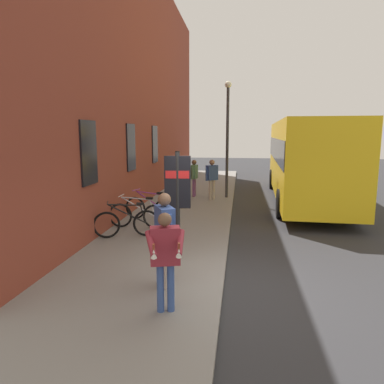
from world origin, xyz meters
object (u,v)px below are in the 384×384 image
bicycle_leaning_wall (150,208)px  pedestrian_by_facade (194,174)px  pedestrian_crossing_street (165,231)px  tourist_with_hotdogs (165,252)px  transit_info_sign (178,189)px  street_lamp (227,129)px  bicycle_nearest_sign (127,223)px  pedestrian_near_bus (212,175)px  bicycle_far_end (138,215)px  city_bus (306,156)px

bicycle_leaning_wall → pedestrian_by_facade: (4.56, -0.84, 0.60)m
pedestrian_crossing_street → tourist_with_hotdogs: pedestrian_crossing_street is taller
transit_info_sign → street_lamp: size_ratio=0.49×
bicycle_nearest_sign → pedestrian_crossing_street: bearing=-150.7°
pedestrian_by_facade → street_lamp: bearing=-92.0°
pedestrian_near_bus → transit_info_sign: bearing=179.0°
bicycle_leaning_wall → street_lamp: street_lamp is taller
bicycle_leaning_wall → transit_info_sign: bearing=-157.0°
bicycle_nearest_sign → pedestrian_by_facade: bearing=-8.6°
bicycle_far_end → transit_info_sign: transit_info_sign is taller
bicycle_nearest_sign → tourist_with_hotdogs: size_ratio=1.07×
transit_info_sign → street_lamp: bearing=-5.1°
bicycle_leaning_wall → street_lamp: (4.51, -2.27, 2.54)m
bicycle_far_end → tourist_with_hotdogs: size_ratio=1.12×
city_bus → bicycle_nearest_sign: bearing=139.3°
bicycle_nearest_sign → bicycle_far_end: same height
bicycle_far_end → city_bus: 8.16m
transit_info_sign → bicycle_nearest_sign: bearing=44.8°
pedestrian_near_bus → bicycle_far_end: bearing=159.7°
bicycle_nearest_sign → pedestrian_by_facade: pedestrian_by_facade is taller
city_bus → street_lamp: (-0.18, 3.30, 1.13)m
bicycle_nearest_sign → transit_info_sign: size_ratio=0.71×
bicycle_leaning_wall → transit_info_sign: size_ratio=0.72×
pedestrian_near_bus → pedestrian_crossing_street: size_ratio=0.97×
bicycle_far_end → street_lamp: street_lamp is taller
transit_info_sign → pedestrian_crossing_street: transit_info_sign is taller
bicycle_leaning_wall → pedestrian_by_facade: size_ratio=1.07×
transit_info_sign → street_lamp: (8.15, -0.73, 1.33)m
bicycle_far_end → street_lamp: (5.50, -2.39, 2.54)m
city_bus → pedestrian_crossing_street: bearing=157.2°
pedestrian_by_facade → pedestrian_near_bus: (-0.69, -0.83, 0.04)m
bicycle_far_end → bicycle_leaning_wall: 1.00m
bicycle_nearest_sign → bicycle_far_end: 0.96m
city_bus → tourist_with_hotdogs: city_bus is taller
bicycle_far_end → tourist_with_hotdogs: tourist_with_hotdogs is taller
bicycle_nearest_sign → tourist_with_hotdogs: 4.34m
pedestrian_by_facade → tourist_with_hotdogs: size_ratio=1.02×
pedestrian_crossing_street → transit_info_sign: bearing=-0.4°
bicycle_leaning_wall → street_lamp: bearing=-26.8°
bicycle_far_end → bicycle_leaning_wall: same height
transit_info_sign → pedestrian_crossing_street: (-1.29, 0.01, -0.54)m
bicycle_far_end → city_bus: (5.68, -5.69, 1.41)m
street_lamp → tourist_with_hotdogs: bearing=177.0°
bicycle_nearest_sign → pedestrian_by_facade: (6.51, -0.98, 0.60)m
bicycle_nearest_sign → pedestrian_crossing_street: size_ratio=0.98×
tourist_with_hotdogs → street_lamp: size_ratio=0.32×
city_bus → bicycle_far_end: bearing=134.9°
city_bus → pedestrian_near_bus: 4.05m
bicycle_nearest_sign → city_bus: city_bus is taller
bicycle_far_end → pedestrian_near_bus: 5.22m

